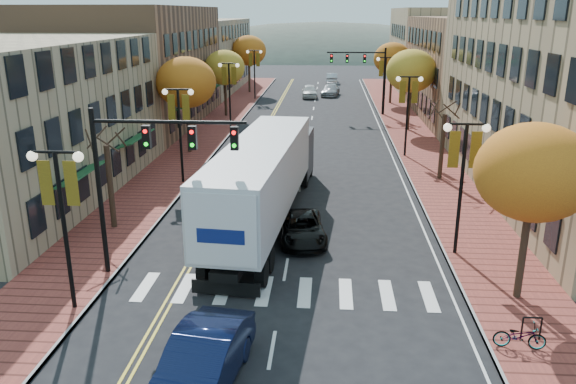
% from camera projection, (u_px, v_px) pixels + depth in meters
% --- Properties ---
extents(ground, '(200.00, 200.00, 0.00)m').
position_uv_depth(ground, '(277.00, 318.00, 20.18)').
color(ground, black).
rests_on(ground, ground).
extents(sidewalk_left, '(4.00, 85.00, 0.15)m').
position_uv_depth(sidewalk_left, '(212.00, 131.00, 51.63)').
color(sidewalk_left, brown).
rests_on(sidewalk_left, ground).
extents(sidewalk_right, '(4.00, 85.00, 0.15)m').
position_uv_depth(sidewalk_right, '(409.00, 133.00, 50.40)').
color(sidewalk_right, brown).
rests_on(sidewalk_right, ground).
extents(building_left_near, '(12.00, 22.00, 9.00)m').
position_uv_depth(building_left_near, '(4.00, 121.00, 32.30)').
color(building_left_near, '#9E8966').
rests_on(building_left_near, ground).
extents(building_left_mid, '(12.00, 24.00, 11.00)m').
position_uv_depth(building_left_mid, '(135.00, 66.00, 53.83)').
color(building_left_mid, brown).
rests_on(building_left_mid, ground).
extents(building_left_far, '(12.00, 26.00, 9.50)m').
position_uv_depth(building_left_far, '(195.00, 55.00, 77.80)').
color(building_left_far, '#9E8966').
rests_on(building_left_far, ground).
extents(building_right_mid, '(15.00, 24.00, 10.00)m').
position_uv_depth(building_right_mid, '(494.00, 68.00, 57.26)').
color(building_right_mid, brown).
rests_on(building_right_mid, ground).
extents(building_right_far, '(15.00, 20.00, 11.00)m').
position_uv_depth(building_right_far, '(451.00, 49.00, 77.99)').
color(building_right_far, '#9E8966').
rests_on(building_right_far, ground).
extents(tree_left_a, '(0.28, 0.28, 4.20)m').
position_uv_depth(tree_left_a, '(110.00, 187.00, 27.70)').
color(tree_left_a, '#382619').
rests_on(tree_left_a, sidewalk_left).
extents(tree_left_b, '(4.48, 4.48, 7.21)m').
position_uv_depth(tree_left_b, '(186.00, 83.00, 41.91)').
color(tree_left_b, '#382619').
rests_on(tree_left_b, sidewalk_left).
extents(tree_left_c, '(4.16, 4.16, 6.69)m').
position_uv_depth(tree_left_c, '(225.00, 68.00, 57.22)').
color(tree_left_c, '#382619').
rests_on(tree_left_c, sidewalk_left).
extents(tree_left_d, '(4.61, 4.61, 7.42)m').
position_uv_depth(tree_left_d, '(249.00, 51.00, 74.14)').
color(tree_left_d, '#382619').
rests_on(tree_left_d, sidewalk_left).
extents(tree_right_a, '(4.16, 4.16, 6.69)m').
position_uv_depth(tree_right_a, '(534.00, 173.00, 19.91)').
color(tree_right_a, '#382619').
rests_on(tree_right_a, sidewalk_right).
extents(tree_right_b, '(0.28, 0.28, 4.20)m').
position_uv_depth(tree_right_b, '(442.00, 147.00, 35.96)').
color(tree_right_b, '#382619').
rests_on(tree_right_b, sidewalk_right).
extents(tree_right_c, '(4.48, 4.48, 7.21)m').
position_uv_depth(tree_right_c, '(411.00, 71.00, 50.17)').
color(tree_right_c, '#382619').
rests_on(tree_right_c, sidewalk_right).
extents(tree_right_d, '(4.35, 4.35, 7.00)m').
position_uv_depth(tree_right_d, '(392.00, 59.00, 65.41)').
color(tree_right_d, '#382619').
rests_on(tree_right_d, sidewalk_right).
extents(lamp_left_a, '(1.96, 0.36, 6.05)m').
position_uv_depth(lamp_left_a, '(61.00, 200.00, 19.37)').
color(lamp_left_a, black).
rests_on(lamp_left_a, ground).
extents(lamp_left_b, '(1.96, 0.36, 6.05)m').
position_uv_depth(lamp_left_b, '(179.00, 117.00, 34.56)').
color(lamp_left_b, black).
rests_on(lamp_left_b, ground).
extents(lamp_left_c, '(1.96, 0.36, 6.05)m').
position_uv_depth(lamp_left_c, '(229.00, 82.00, 51.65)').
color(lamp_left_c, black).
rests_on(lamp_left_c, ground).
extents(lamp_left_d, '(1.96, 0.36, 6.05)m').
position_uv_depth(lamp_left_d, '(254.00, 65.00, 68.75)').
color(lamp_left_d, black).
rests_on(lamp_left_d, ground).
extents(lamp_right_a, '(1.96, 0.36, 6.05)m').
position_uv_depth(lamp_right_a, '(463.00, 163.00, 24.05)').
color(lamp_right_a, black).
rests_on(lamp_right_a, ground).
extents(lamp_right_b, '(1.96, 0.36, 6.05)m').
position_uv_depth(lamp_right_b, '(408.00, 100.00, 41.14)').
color(lamp_right_b, black).
rests_on(lamp_right_b, ground).
extents(lamp_right_c, '(1.96, 0.36, 6.05)m').
position_uv_depth(lamp_right_c, '(385.00, 74.00, 58.23)').
color(lamp_right_c, black).
rests_on(lamp_right_c, ground).
extents(traffic_mast_near, '(6.10, 0.35, 7.00)m').
position_uv_depth(traffic_mast_near, '(144.00, 162.00, 21.89)').
color(traffic_mast_near, black).
rests_on(traffic_mast_near, ground).
extents(traffic_mast_far, '(6.10, 0.34, 7.00)m').
position_uv_depth(traffic_mast_far, '(366.00, 68.00, 58.17)').
color(traffic_mast_far, black).
rests_on(traffic_mast_far, ground).
extents(semi_truck, '(4.35, 18.19, 4.50)m').
position_uv_depth(semi_truck, '(267.00, 173.00, 28.74)').
color(semi_truck, black).
rests_on(semi_truck, ground).
extents(navy_sedan, '(2.50, 5.40, 1.71)m').
position_uv_depth(navy_sedan, '(202.00, 363.00, 16.16)').
color(navy_sedan, '#0D1434').
rests_on(navy_sedan, ground).
extents(black_suv, '(2.66, 4.77, 1.26)m').
position_uv_depth(black_suv, '(302.00, 228.00, 26.84)').
color(black_suv, black).
rests_on(black_suv, ground).
extents(car_far_white, '(2.19, 4.85, 1.62)m').
position_uv_depth(car_far_white, '(310.00, 91.00, 71.85)').
color(car_far_white, silver).
rests_on(car_far_white, ground).
extents(car_far_silver, '(2.72, 5.28, 1.46)m').
position_uv_depth(car_far_silver, '(330.00, 90.00, 73.41)').
color(car_far_silver, '#93949A').
rests_on(car_far_silver, ground).
extents(car_far_oncoming, '(1.65, 4.65, 1.53)m').
position_uv_depth(car_far_oncoming, '(332.00, 78.00, 86.45)').
color(car_far_oncoming, '#B6B6BE').
rests_on(car_far_oncoming, ground).
extents(bicycle, '(1.69, 0.73, 0.86)m').
position_uv_depth(bicycle, '(520.00, 336.00, 17.99)').
color(bicycle, gray).
rests_on(bicycle, sidewalk_right).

